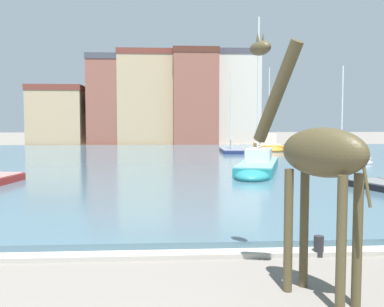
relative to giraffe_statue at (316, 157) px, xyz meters
name	(u,v)px	position (x,y,z in m)	size (l,w,h in m)	color
harbor_water	(152,161)	(-3.74, 27.29, -2.45)	(76.53, 49.04, 0.28)	#476675
quay_edge_coping	(124,256)	(-3.74, 2.52, -2.54)	(76.53, 0.50, 0.12)	#ADA89E
giraffe_statue	(316,157)	(0.00, 0.00, 0.00)	(1.88, 2.68, 5.08)	#4C4228
sailboat_grey	(342,160)	(10.90, 24.84, -2.22)	(3.56, 6.27, 7.56)	#939399
sailboat_navy	(230,151)	(3.95, 35.99, -2.22)	(2.15, 6.35, 7.97)	navy
sailboat_orange	(268,146)	(8.82, 40.02, -1.94)	(3.11, 8.91, 9.30)	orange
sailboat_teal	(257,167)	(2.79, 17.84, -2.02)	(4.54, 9.31, 9.39)	teal
mooring_bollard	(319,246)	(0.95, 2.37, -2.35)	(0.24, 0.24, 0.50)	#232326
townhouse_end_terrace	(58,116)	(-17.73, 55.49, 1.64)	(7.50, 6.85, 8.43)	tan
townhouse_narrow_midrow	(114,101)	(-9.89, 56.03, 3.77)	(6.98, 7.50, 12.70)	#8E5142
townhouse_wide_warehouse	(149,99)	(-4.92, 55.21, 4.10)	(8.53, 6.03, 13.37)	tan
townhouse_tall_gabled	(195,98)	(1.64, 54.10, 4.15)	(6.26, 6.24, 13.47)	#8E5142
townhouse_corner_house	(236,99)	(8.00, 57.48, 4.28)	(6.24, 7.93, 13.72)	beige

